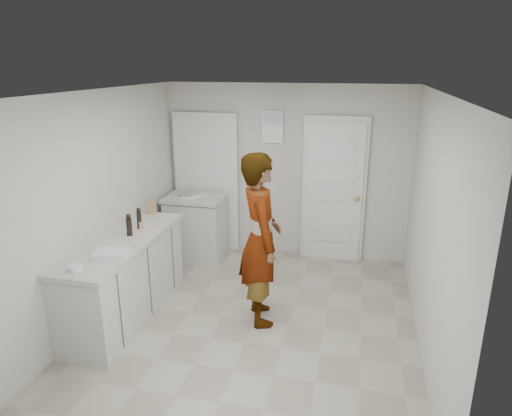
% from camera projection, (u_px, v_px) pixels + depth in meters
% --- Properties ---
extents(ground, '(4.00, 4.00, 0.00)m').
position_uv_depth(ground, '(255.00, 320.00, 5.13)').
color(ground, gray).
rests_on(ground, ground).
extents(room_shell, '(4.00, 4.00, 4.00)m').
position_uv_depth(room_shell, '(273.00, 187.00, 6.66)').
color(room_shell, beige).
rests_on(room_shell, ground).
extents(main_counter, '(0.64, 1.96, 0.93)m').
position_uv_depth(main_counter, '(125.00, 281.00, 5.12)').
color(main_counter, silver).
rests_on(main_counter, ground).
extents(side_counter, '(0.84, 0.61, 0.93)m').
position_uv_depth(side_counter, '(196.00, 229.00, 6.70)').
color(side_counter, silver).
rests_on(side_counter, ground).
extents(person, '(0.69, 0.82, 1.90)m').
position_uv_depth(person, '(261.00, 240.00, 4.90)').
color(person, silver).
rests_on(person, ground).
extents(cake_mix_box, '(0.12, 0.06, 0.19)m').
position_uv_depth(cake_mix_box, '(151.00, 207.00, 5.79)').
color(cake_mix_box, '#926949').
rests_on(cake_mix_box, main_counter).
extents(spice_jar, '(0.06, 0.06, 0.08)m').
position_uv_depth(spice_jar, '(141.00, 225.00, 5.29)').
color(spice_jar, tan).
rests_on(spice_jar, main_counter).
extents(oil_cruet_a, '(0.06, 0.06, 0.25)m').
position_uv_depth(oil_cruet_a, '(129.00, 225.00, 5.06)').
color(oil_cruet_a, black).
rests_on(oil_cruet_a, main_counter).
extents(oil_cruet_b, '(0.06, 0.06, 0.25)m').
position_uv_depth(oil_cruet_b, '(139.00, 218.00, 5.27)').
color(oil_cruet_b, black).
rests_on(oil_cruet_b, main_counter).
extents(baking_dish, '(0.36, 0.30, 0.06)m').
position_uv_depth(baking_dish, '(111.00, 254.00, 4.54)').
color(baking_dish, silver).
rests_on(baking_dish, main_counter).
extents(egg_bowl, '(0.13, 0.13, 0.05)m').
position_uv_depth(egg_bowl, '(75.00, 268.00, 4.23)').
color(egg_bowl, silver).
rests_on(egg_bowl, main_counter).
extents(papers, '(0.29, 0.34, 0.01)m').
position_uv_depth(papers, '(192.00, 196.00, 6.56)').
color(papers, white).
rests_on(papers, side_counter).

